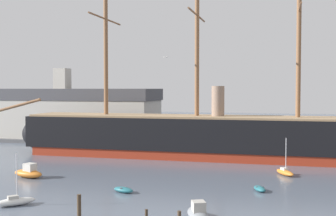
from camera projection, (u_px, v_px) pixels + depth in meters
name	position (u px, v px, depth m)	size (l,w,h in m)	color
tall_ship	(197.00, 136.00, 80.12)	(76.47, 15.97, 36.79)	maroon
sailboat_foreground_left	(15.00, 201.00, 47.32)	(3.88, 4.00, 5.59)	silver
motorboat_foreground_right	(198.00, 213.00, 42.18)	(3.47, 4.76, 1.84)	gray
dinghy_near_centre	(124.00, 190.00, 53.25)	(3.06, 2.13, 0.66)	#236670
motorboat_mid_left	(29.00, 173.00, 62.23)	(5.16, 3.07, 2.03)	orange
dinghy_mid_right	(260.00, 189.00, 53.94)	(2.12, 2.82, 0.61)	#236670
sailboat_alongside_stern	(285.00, 172.00, 63.96)	(3.23, 4.19, 5.40)	orange
dinghy_far_left	(56.00, 146.00, 94.96)	(2.41, 1.76, 0.52)	orange
mooring_piling_left_pair	(79.00, 206.00, 42.83)	(0.40, 0.40, 2.26)	#423323
dockside_warehouse_left	(78.00, 115.00, 106.01)	(41.33, 15.68, 17.35)	#565659
seagull_in_flight	(166.00, 57.00, 54.98)	(0.86, 0.76, 0.13)	silver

